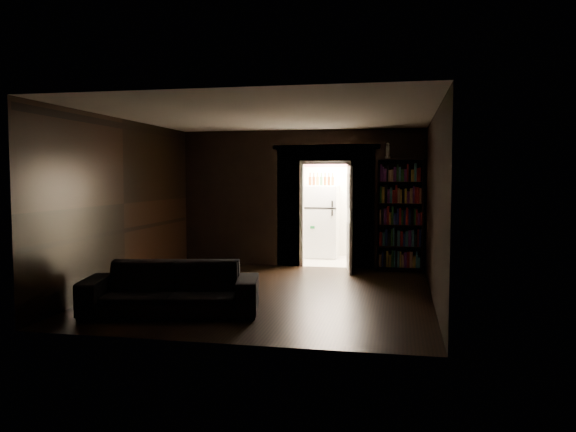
% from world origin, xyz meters
% --- Properties ---
extents(ground, '(5.50, 5.50, 0.00)m').
position_xyz_m(ground, '(0.00, 0.00, 0.00)').
color(ground, black).
rests_on(ground, ground).
extents(room_walls, '(5.02, 5.61, 2.84)m').
position_xyz_m(room_walls, '(-0.01, 1.07, 1.68)').
color(room_walls, black).
rests_on(room_walls, ground).
extents(kitchen_alcove, '(2.20, 1.80, 2.60)m').
position_xyz_m(kitchen_alcove, '(0.50, 3.87, 1.21)').
color(kitchen_alcove, '#B8ADA0').
rests_on(kitchen_alcove, ground).
extents(sofa, '(2.49, 1.47, 0.90)m').
position_xyz_m(sofa, '(-1.03, -1.52, 0.45)').
color(sofa, black).
rests_on(sofa, ground).
extents(bookshelf, '(0.94, 0.47, 2.20)m').
position_xyz_m(bookshelf, '(2.00, 2.59, 1.10)').
color(bookshelf, black).
rests_on(bookshelf, ground).
extents(refrigerator, '(0.79, 0.74, 1.65)m').
position_xyz_m(refrigerator, '(0.25, 4.11, 0.82)').
color(refrigerator, white).
rests_on(refrigerator, ground).
extents(door, '(0.18, 0.85, 2.05)m').
position_xyz_m(door, '(1.04, 2.31, 1.02)').
color(door, silver).
rests_on(door, ground).
extents(figurine, '(0.13, 0.13, 0.30)m').
position_xyz_m(figurine, '(1.75, 2.53, 2.35)').
color(figurine, silver).
rests_on(figurine, bookshelf).
extents(bottles, '(0.71, 0.23, 0.29)m').
position_xyz_m(bottles, '(0.25, 4.01, 1.79)').
color(bottles, black).
rests_on(bottles, refrigerator).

